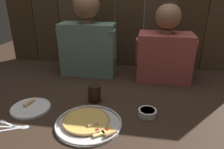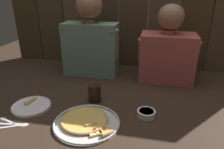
{
  "view_description": "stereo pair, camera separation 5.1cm",
  "coord_description": "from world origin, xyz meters",
  "views": [
    {
      "loc": [
        0.15,
        -1.03,
        0.65
      ],
      "look_at": [
        -0.03,
        0.1,
        0.18
      ],
      "focal_mm": 33.8,
      "sensor_mm": 36.0,
      "label": 1
    },
    {
      "loc": [
        0.2,
        -1.02,
        0.65
      ],
      "look_at": [
        -0.03,
        0.1,
        0.18
      ],
      "focal_mm": 33.8,
      "sensor_mm": 36.0,
      "label": 2
    }
  ],
  "objects": [
    {
      "name": "diner_left",
      "position": [
        -0.29,
        0.51,
        0.3
      ],
      "size": [
        0.45,
        0.2,
        0.64
      ],
      "color": "slate",
      "rests_on": "ground"
    },
    {
      "name": "dinner_plate",
      "position": [
        -0.48,
        -0.07,
        0.01
      ],
      "size": [
        0.22,
        0.22,
        0.03
      ],
      "color": "white",
      "rests_on": "ground"
    },
    {
      "name": "ground_plane",
      "position": [
        0.0,
        0.0,
        0.0
      ],
      "size": [
        3.2,
        3.2,
        0.0
      ],
      "primitive_type": "plane",
      "color": "#332319"
    },
    {
      "name": "drinking_glass",
      "position": [
        -0.14,
        0.09,
        0.05
      ],
      "size": [
        0.09,
        0.09,
        0.11
      ],
      "color": "black",
      "rests_on": "ground"
    },
    {
      "name": "table_knife",
      "position": [
        -0.49,
        -0.24,
        0.0
      ],
      "size": [
        0.16,
        0.04,
        0.01
      ],
      "color": "silver",
      "rests_on": "ground"
    },
    {
      "name": "diner_right",
      "position": [
        0.29,
        0.51,
        0.25
      ],
      "size": [
        0.42,
        0.24,
        0.56
      ],
      "color": "#AD4C47",
      "rests_on": "ground"
    },
    {
      "name": "pizza_tray",
      "position": [
        -0.12,
        -0.15,
        0.01
      ],
      "size": [
        0.34,
        0.34,
        0.03
      ],
      "color": "silver",
      "rests_on": "ground"
    },
    {
      "name": "table_fork",
      "position": [
        -0.53,
        -0.22,
        0.0
      ],
      "size": [
        0.13,
        0.06,
        0.01
      ],
      "color": "silver",
      "rests_on": "ground"
    },
    {
      "name": "dipping_bowl",
      "position": [
        0.18,
        -0.02,
        0.02
      ],
      "size": [
        0.1,
        0.1,
        0.04
      ],
      "color": "white",
      "rests_on": "ground"
    },
    {
      "name": "table_spoon",
      "position": [
        -0.45,
        -0.24,
        0.0
      ],
      "size": [
        0.13,
        0.08,
        0.01
      ],
      "color": "silver",
      "rests_on": "ground"
    }
  ]
}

